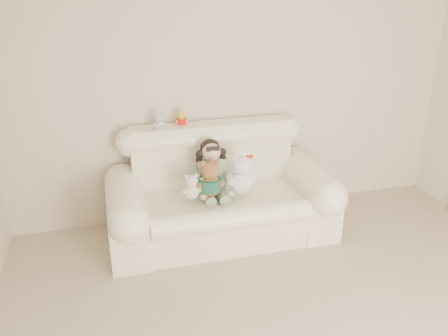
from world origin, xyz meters
TOP-DOWN VIEW (x-y plane):
  - wall_back at (0.00, 2.50)m, footprint 4.50×0.00m
  - sofa at (-0.28, 2.00)m, footprint 2.10×0.95m
  - seated_child at (-0.35, 2.08)m, footprint 0.33×0.40m
  - brown_teddy at (-0.41, 1.88)m, footprint 0.29×0.25m
  - white_cat at (-0.12, 1.87)m, footprint 0.29×0.23m
  - cream_teddy at (-0.58, 1.87)m, footprint 0.18×0.14m
  - yellow_mini_bear at (-0.56, 2.38)m, footprint 0.12×0.10m
  - grey_mini_plush at (-0.78, 2.34)m, footprint 0.13×0.11m

SIDE VIEW (x-z plane):
  - sofa at x=-0.28m, z-range 0.00..1.03m
  - cream_teddy at x=-0.58m, z-range 0.50..0.78m
  - seated_child at x=-0.35m, z-range 0.42..0.96m
  - brown_teddy at x=-0.41m, z-range 0.50..0.90m
  - white_cat at x=-0.12m, z-range 0.50..0.94m
  - yellow_mini_bear at x=-0.56m, z-range 1.01..1.19m
  - grey_mini_plush at x=-0.78m, z-range 1.01..1.20m
  - wall_back at x=0.00m, z-range -0.95..3.55m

